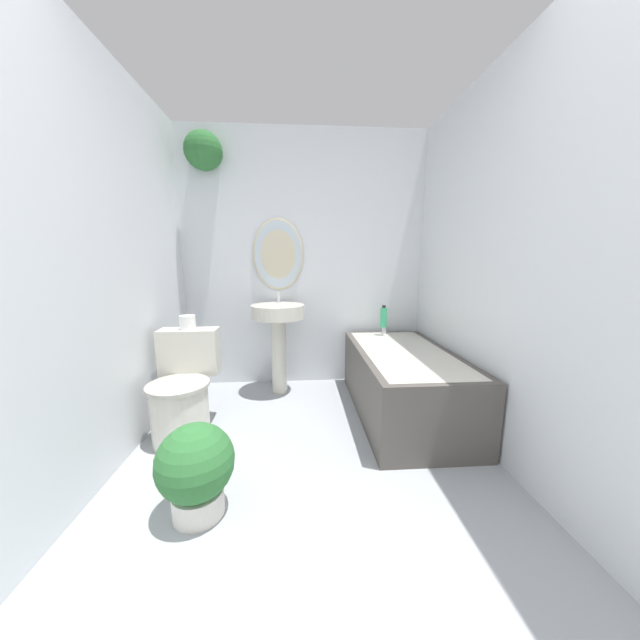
{
  "coord_description": "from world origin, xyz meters",
  "views": [
    {
      "loc": [
        -0.07,
        -0.41,
        1.21
      ],
      "look_at": [
        0.08,
        1.68,
        0.82
      ],
      "focal_mm": 18.0,
      "sensor_mm": 36.0,
      "label": 1
    }
  ],
  "objects_px": {
    "toilet": "(183,392)",
    "toilet_paper_roll": "(188,322)",
    "shampoo_bottle": "(384,317)",
    "pedestal_sink": "(278,326)",
    "potted_plant": "(196,467)",
    "bathtub": "(403,381)"
  },
  "relations": [
    {
      "from": "toilet",
      "to": "toilet_paper_roll",
      "type": "height_order",
      "value": "toilet_paper_roll"
    },
    {
      "from": "shampoo_bottle",
      "to": "toilet_paper_roll",
      "type": "height_order",
      "value": "toilet_paper_roll"
    },
    {
      "from": "shampoo_bottle",
      "to": "toilet_paper_roll",
      "type": "distance_m",
      "value": 1.7
    },
    {
      "from": "toilet_paper_roll",
      "to": "shampoo_bottle",
      "type": "bearing_deg",
      "value": 19.24
    },
    {
      "from": "pedestal_sink",
      "to": "toilet_paper_roll",
      "type": "relative_size",
      "value": 8.39
    },
    {
      "from": "toilet",
      "to": "potted_plant",
      "type": "xyz_separation_m",
      "value": [
        0.31,
        -0.76,
        -0.06
      ]
    },
    {
      "from": "toilet",
      "to": "bathtub",
      "type": "xyz_separation_m",
      "value": [
        1.63,
        0.2,
        -0.04
      ]
    },
    {
      "from": "pedestal_sink",
      "to": "toilet_paper_roll",
      "type": "xyz_separation_m",
      "value": [
        -0.62,
        -0.5,
        0.14
      ]
    },
    {
      "from": "pedestal_sink",
      "to": "shampoo_bottle",
      "type": "xyz_separation_m",
      "value": [
        0.98,
        0.06,
        0.06
      ]
    },
    {
      "from": "shampoo_bottle",
      "to": "toilet",
      "type": "bearing_deg",
      "value": -154.9
    },
    {
      "from": "potted_plant",
      "to": "toilet_paper_roll",
      "type": "xyz_separation_m",
      "value": [
        -0.31,
        0.95,
        0.52
      ]
    },
    {
      "from": "bathtub",
      "to": "potted_plant",
      "type": "xyz_separation_m",
      "value": [
        -1.32,
        -0.96,
        -0.02
      ]
    },
    {
      "from": "toilet",
      "to": "bathtub",
      "type": "height_order",
      "value": "toilet"
    },
    {
      "from": "bathtub",
      "to": "pedestal_sink",
      "type": "bearing_deg",
      "value": 154.38
    },
    {
      "from": "potted_plant",
      "to": "toilet_paper_roll",
      "type": "bearing_deg",
      "value": 108.14
    },
    {
      "from": "pedestal_sink",
      "to": "toilet",
      "type": "bearing_deg",
      "value": -132.19
    },
    {
      "from": "toilet",
      "to": "bathtub",
      "type": "bearing_deg",
      "value": 7.17
    },
    {
      "from": "bathtub",
      "to": "toilet_paper_roll",
      "type": "distance_m",
      "value": 1.7
    },
    {
      "from": "pedestal_sink",
      "to": "shampoo_bottle",
      "type": "relative_size",
      "value": 4.46
    },
    {
      "from": "pedestal_sink",
      "to": "potted_plant",
      "type": "distance_m",
      "value": 1.53
    },
    {
      "from": "bathtub",
      "to": "shampoo_bottle",
      "type": "height_order",
      "value": "shampoo_bottle"
    },
    {
      "from": "shampoo_bottle",
      "to": "potted_plant",
      "type": "relative_size",
      "value": 0.45
    }
  ]
}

